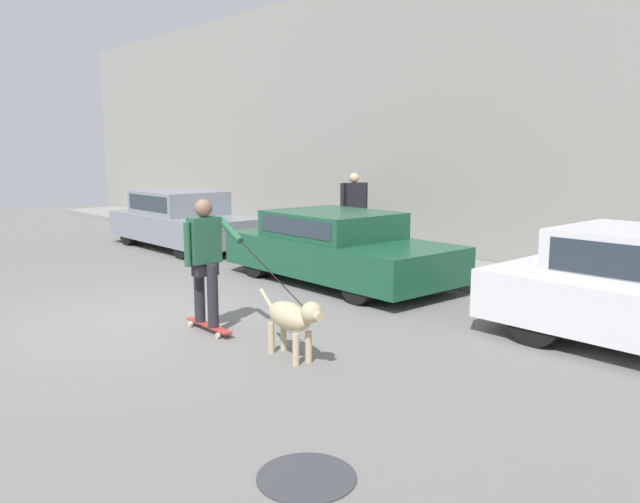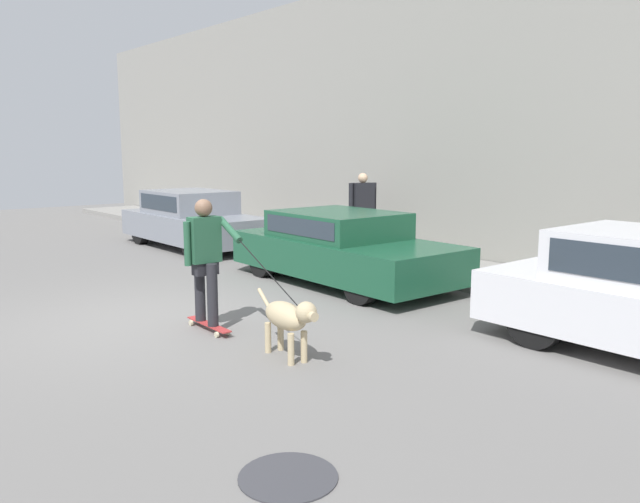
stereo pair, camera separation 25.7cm
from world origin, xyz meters
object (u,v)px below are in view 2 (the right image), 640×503
Objects in this scene: dog at (288,317)px; fire_hydrant at (286,240)px; parked_car_1 at (343,248)px; pedestrian_with_bag at (362,208)px; parked_car_0 at (192,220)px; skateboarder at (205,256)px.

dog is 6.27m from fire_hydrant.
pedestrian_with_bag reaches higher than parked_car_1.
parked_car_1 is 5.64× the size of fire_hydrant.
parked_car_0 is 2.58× the size of pedestrian_with_bag.
parked_car_1 is 3.97m from dog.
dog is at bearing 5.42° from skateboarder.
pedestrian_with_bag reaches higher than dog.
skateboarder is (-1.52, -0.10, 0.47)m from dog.
pedestrian_with_bag is (3.39, 2.09, 0.40)m from parked_car_0.
dog is (2.51, -3.07, -0.12)m from parked_car_1.
parked_car_1 is 3.35m from skateboarder.
pedestrian_with_bag is 2.14× the size of fire_hydrant.
skateboarder is 3.09× the size of fire_hydrant.
parked_car_0 is at bearing 164.99° from dog.
pedestrian_with_bag is at bearing 136.21° from dog.
skateboarder is at bearing -169.17° from dog.
skateboarder is at bearing -70.84° from parked_car_1.
parked_car_0 is at bearing 45.95° from pedestrian_with_bag.
parked_car_1 is 1.83× the size of skateboarder.
pedestrian_with_bag reaches higher than fire_hydrant.
pedestrian_with_bag reaches higher than skateboarder.
parked_car_0 reaches higher than fire_hydrant.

